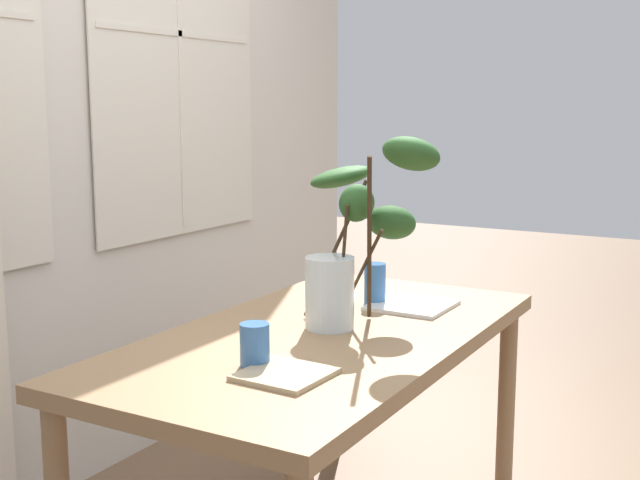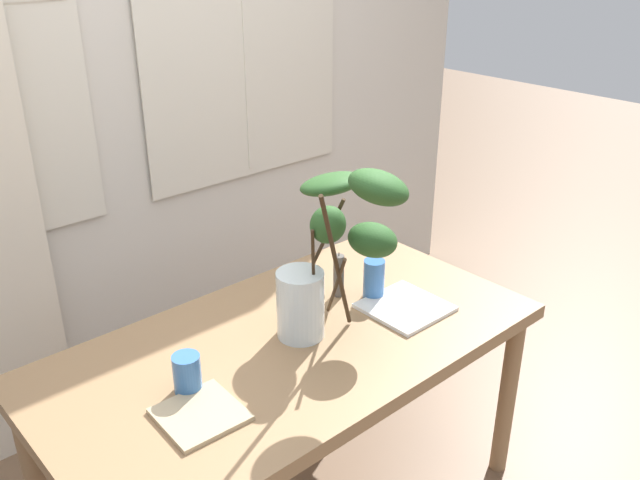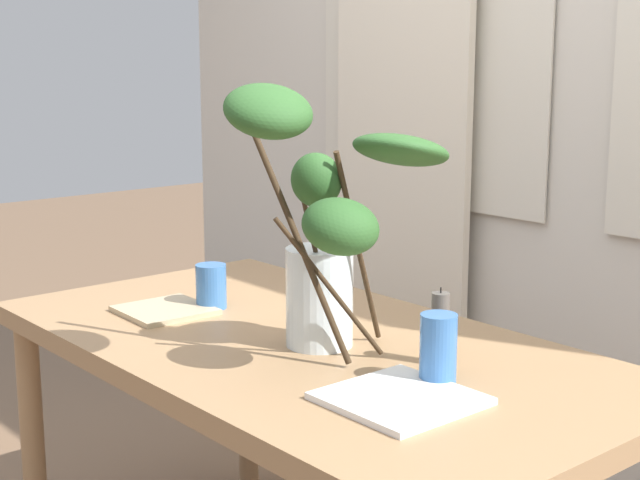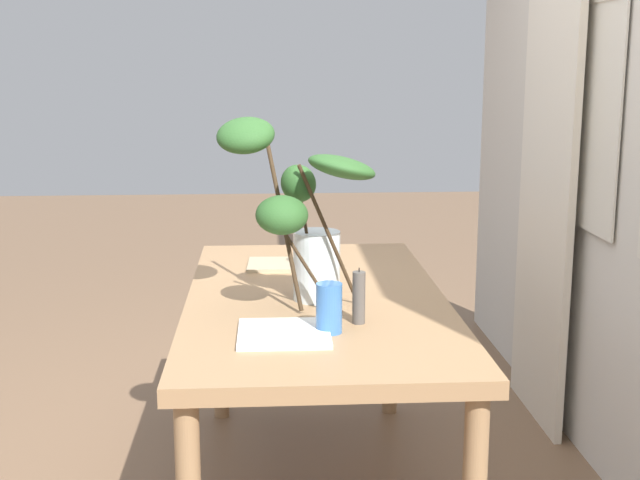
{
  "view_description": "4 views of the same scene",
  "coord_description": "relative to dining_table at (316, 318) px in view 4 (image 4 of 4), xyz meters",
  "views": [
    {
      "loc": [
        -2.11,
        -1.19,
        1.42
      ],
      "look_at": [
        0.0,
        0.01,
        1.02
      ],
      "focal_mm": 46.08,
      "sensor_mm": 36.0,
      "label": 1
    },
    {
      "loc": [
        -1.14,
        -1.42,
        1.93
      ],
      "look_at": [
        0.09,
        -0.04,
        1.07
      ],
      "focal_mm": 38.09,
      "sensor_mm": 36.0,
      "label": 2
    },
    {
      "loc": [
        1.6,
        -1.32,
        1.38
      ],
      "look_at": [
        0.09,
        -0.04,
        0.99
      ],
      "focal_mm": 52.74,
      "sensor_mm": 36.0,
      "label": 3
    },
    {
      "loc": [
        2.7,
        -0.16,
        1.49
      ],
      "look_at": [
        0.11,
        0.01,
        0.94
      ],
      "focal_mm": 47.91,
      "sensor_mm": 36.0,
      "label": 4
    }
  ],
  "objects": [
    {
      "name": "plate_square_right",
      "position": [
        0.41,
        -0.11,
        0.08
      ],
      "size": [
        0.26,
        0.26,
        0.01
      ],
      "primitive_type": "cube",
      "rotation": [
        0.0,
        0.0,
        -0.01
      ],
      "color": "white",
      "rests_on": "dining_table"
    },
    {
      "name": "dining_table",
      "position": [
        0.0,
        0.0,
        0.0
      ],
      "size": [
        1.59,
        0.84,
        0.73
      ],
      "color": "#93704C",
      "rests_on": "ground"
    },
    {
      "name": "drinking_glass_blue_right",
      "position": [
        0.39,
        0.01,
        0.15
      ],
      "size": [
        0.07,
        0.07,
        0.14
      ],
      "primitive_type": "cylinder",
      "color": "#386BAD",
      "rests_on": "dining_table"
    },
    {
      "name": "curtain_sheer_side",
      "position": [
        -0.68,
        0.98,
        0.64
      ],
      "size": [
        0.61,
        0.03,
        2.6
      ],
      "primitive_type": "cube",
      "color": "silver",
      "rests_on": "ground"
    },
    {
      "name": "drinking_glass_blue_left",
      "position": [
        -0.38,
        -0.01,
        0.13
      ],
      "size": [
        0.08,
        0.08,
        0.11
      ],
      "primitive_type": "cylinder",
      "color": "#386BAD",
      "rests_on": "dining_table"
    },
    {
      "name": "vase_with_branches",
      "position": [
        0.13,
        -0.05,
        0.37
      ],
      "size": [
        0.39,
        0.53,
        0.62
      ],
      "color": "silver",
      "rests_on": "dining_table"
    },
    {
      "name": "plate_square_left",
      "position": [
        -0.41,
        -0.13,
        0.08
      ],
      "size": [
        0.22,
        0.22,
        0.01
      ],
      "primitive_type": "cube",
      "rotation": [
        0.0,
        0.0,
        -0.04
      ],
      "color": "tan",
      "rests_on": "dining_table"
    },
    {
      "name": "pillar_candle",
      "position": [
        0.31,
        0.11,
        0.15
      ],
      "size": [
        0.04,
        0.04,
        0.17
      ],
      "color": "#514C47",
      "rests_on": "dining_table"
    }
  ]
}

